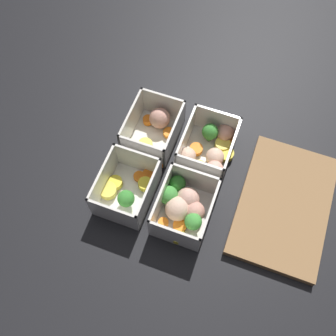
% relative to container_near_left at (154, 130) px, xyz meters
% --- Properties ---
extents(ground_plane, '(4.00, 4.00, 0.00)m').
position_rel_container_near_left_xyz_m(ground_plane, '(0.08, 0.06, -0.03)').
color(ground_plane, black).
extents(container_near_left, '(0.15, 0.11, 0.08)m').
position_rel_container_near_left_xyz_m(container_near_left, '(0.00, 0.00, 0.00)').
color(container_near_left, silver).
rests_on(container_near_left, ground_plane).
extents(container_near_right, '(0.14, 0.12, 0.08)m').
position_rel_container_near_left_xyz_m(container_near_right, '(0.15, -0.00, -0.00)').
color(container_near_right, silver).
rests_on(container_near_right, ground_plane).
extents(container_far_left, '(0.15, 0.12, 0.08)m').
position_rel_container_near_left_xyz_m(container_far_left, '(0.00, 0.13, -0.00)').
color(container_far_left, silver).
rests_on(container_far_left, ground_plane).
extents(container_far_right, '(0.14, 0.11, 0.08)m').
position_rel_container_near_left_xyz_m(container_far_right, '(0.15, 0.12, 0.00)').
color(container_far_right, silver).
rests_on(container_far_right, ground_plane).
extents(cutting_board, '(0.28, 0.18, 0.02)m').
position_rel_container_near_left_xyz_m(cutting_board, '(0.07, 0.31, -0.02)').
color(cutting_board, olive).
rests_on(cutting_board, ground_plane).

